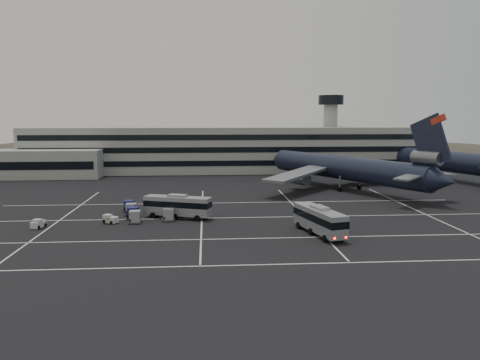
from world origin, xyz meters
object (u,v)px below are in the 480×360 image
Objects in this scene: bus_near at (319,219)px; tug_a at (38,224)px; bus_far at (178,205)px; uld_cluster at (146,211)px; trijet_main at (346,168)px.

tug_a is (-43.18, 7.05, -1.66)m from bus_near.
bus_near is at bearing 4.78° from tug_a.
bus_far reaches higher than uld_cluster.
bus_near is at bearing -27.71° from uld_cluster.
bus_far is 22.34m from tug_a.
bus_near is 4.68× the size of tug_a.
trijet_main is 44.44m from bus_near.
tug_a is at bearing -155.63° from uld_cluster.
tug_a is 17.54m from uld_cluster.
bus_far is 0.94× the size of uld_cluster.
bus_far reaches higher than tug_a.
trijet_main is 68.79m from tug_a.
uld_cluster is (-43.56, -26.93, -4.24)m from trijet_main.
bus_far is (-38.00, -28.42, -2.99)m from trijet_main.
trijet_main is 4.29× the size of bus_near.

